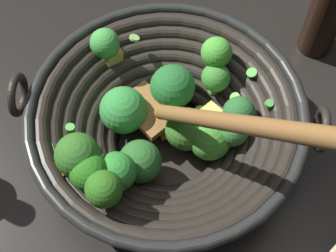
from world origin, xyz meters
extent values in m
plane|color=black|center=(0.00, 0.00, 0.00)|extent=(4.00, 4.00, 0.00)
cylinder|color=black|center=(0.00, 0.00, 0.01)|extent=(0.13, 0.13, 0.01)
torus|color=black|center=(0.00, 0.00, 0.02)|extent=(0.17, 0.17, 0.02)
torus|color=black|center=(0.00, 0.00, 0.03)|extent=(0.20, 0.20, 0.02)
torus|color=black|center=(0.00, 0.00, 0.04)|extent=(0.22, 0.22, 0.02)
torus|color=black|center=(0.00, 0.00, 0.05)|extent=(0.25, 0.25, 0.02)
torus|color=black|center=(0.00, 0.00, 0.06)|extent=(0.27, 0.27, 0.02)
torus|color=black|center=(0.00, 0.00, 0.07)|extent=(0.29, 0.29, 0.02)
torus|color=black|center=(0.00, 0.00, 0.08)|extent=(0.32, 0.32, 0.02)
torus|color=black|center=(0.00, 0.00, 0.09)|extent=(0.34, 0.34, 0.01)
torus|color=black|center=(0.18, 0.00, 0.09)|extent=(0.01, 0.05, 0.05)
torus|color=black|center=(-0.18, 0.00, 0.09)|extent=(0.01, 0.05, 0.05)
cylinder|color=#5DA24E|center=(-0.09, 0.08, 0.07)|extent=(0.02, 0.02, 0.02)
sphere|color=green|center=(-0.09, 0.08, 0.10)|extent=(0.04, 0.04, 0.04)
cylinder|color=#75AC51|center=(-0.09, -0.07, 0.07)|extent=(0.02, 0.02, 0.02)
sphere|color=#2E6821|center=(-0.09, -0.07, 0.10)|extent=(0.05, 0.05, 0.05)
cylinder|color=#579039|center=(0.09, 0.02, 0.05)|extent=(0.02, 0.02, 0.02)
sphere|color=#2A652E|center=(0.09, 0.02, 0.07)|extent=(0.04, 0.04, 0.04)
cylinder|color=#74B259|center=(0.00, 0.06, 0.03)|extent=(0.02, 0.02, 0.01)
sphere|color=#236A2D|center=(0.00, 0.06, 0.06)|extent=(0.06, 0.06, 0.06)
cylinder|color=#78C34F|center=(0.05, 0.07, 0.05)|extent=(0.02, 0.02, 0.02)
sphere|color=#3C8731|center=(0.05, 0.07, 0.07)|extent=(0.04, 0.04, 0.04)
cylinder|color=#82C04A|center=(0.05, 0.09, 0.07)|extent=(0.02, 0.02, 0.02)
sphere|color=green|center=(0.05, 0.09, 0.09)|extent=(0.04, 0.04, 0.04)
cylinder|color=#78AF4E|center=(-0.05, -0.08, 0.06)|extent=(0.03, 0.03, 0.02)
sphere|color=#2C8630|center=(-0.05, -0.08, 0.08)|extent=(0.05, 0.05, 0.05)
cylinder|color=#7FB750|center=(0.08, 0.00, 0.04)|extent=(0.02, 0.02, 0.02)
sphere|color=#377936|center=(0.08, 0.00, 0.06)|extent=(0.04, 0.04, 0.04)
cylinder|color=#7DAC48|center=(-0.03, -0.05, 0.02)|extent=(0.02, 0.02, 0.01)
sphere|color=#286127|center=(-0.03, -0.05, 0.05)|extent=(0.05, 0.05, 0.05)
cylinder|color=#679D4F|center=(-0.06, 0.01, 0.03)|extent=(0.03, 0.03, 0.02)
sphere|color=green|center=(-0.06, 0.01, 0.06)|extent=(0.06, 0.06, 0.06)
cylinder|color=#6FA43C|center=(0.02, 0.00, 0.02)|extent=(0.03, 0.03, 0.02)
sphere|color=#3A7327|center=(0.02, 0.00, 0.05)|extent=(0.05, 0.05, 0.05)
cylinder|color=#8BBC46|center=(-0.05, -0.11, 0.08)|extent=(0.02, 0.02, 0.02)
sphere|color=#2C671A|center=(-0.05, -0.11, 0.11)|extent=(0.04, 0.04, 0.04)
cylinder|color=#74B85D|center=(-0.07, -0.09, 0.07)|extent=(0.02, 0.02, 0.01)
sphere|color=#266E19|center=(-0.07, -0.09, 0.10)|extent=(0.04, 0.04, 0.04)
cylinder|color=#85B649|center=(0.05, -0.01, 0.02)|extent=(0.03, 0.03, 0.01)
sphere|color=#41902D|center=(0.05, -0.01, 0.05)|extent=(0.05, 0.05, 0.05)
cube|color=#DBB260|center=(-0.08, 0.09, 0.07)|extent=(0.03, 0.03, 0.03)
cube|color=#C07A29|center=(0.00, 0.01, 0.03)|extent=(0.03, 0.03, 0.03)
cube|color=#E2C260|center=(0.05, 0.03, 0.04)|extent=(0.04, 0.04, 0.03)
cube|color=#C17521|center=(-0.09, -0.07, 0.07)|extent=(0.04, 0.04, 0.03)
cylinder|color=#6BC651|center=(-0.03, 0.06, 0.03)|extent=(0.02, 0.02, 0.01)
cylinder|color=#56B247|center=(0.12, 0.03, 0.08)|extent=(0.01, 0.01, 0.01)
cylinder|color=#6BC651|center=(0.04, 0.04, 0.04)|extent=(0.02, 0.02, 0.01)
cylinder|color=#56B247|center=(-0.03, 0.06, 0.04)|extent=(0.02, 0.02, 0.01)
cylinder|color=#99D166|center=(-0.03, -0.06, 0.05)|extent=(0.02, 0.02, 0.01)
cylinder|color=#56B247|center=(-0.11, -0.03, 0.08)|extent=(0.01, 0.01, 0.00)
cylinder|color=#56B247|center=(0.00, 0.06, 0.04)|extent=(0.02, 0.02, 0.01)
cylinder|color=#56B247|center=(0.10, 0.08, 0.08)|extent=(0.02, 0.02, 0.01)
cylinder|color=#99D166|center=(-0.06, 0.10, 0.09)|extent=(0.02, 0.02, 0.01)
cylinder|color=#6BC651|center=(0.08, 0.04, 0.07)|extent=(0.02, 0.02, 0.01)
cube|color=brown|center=(-0.03, 0.02, 0.05)|extent=(0.09, 0.08, 0.01)
cylinder|color=brown|center=(0.07, -0.06, 0.18)|extent=(0.18, 0.15, 0.22)
cylinder|color=black|center=(0.19, 0.20, 0.07)|extent=(0.05, 0.05, 0.15)
camera|label=1|loc=(0.04, -0.30, 0.59)|focal=53.18mm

